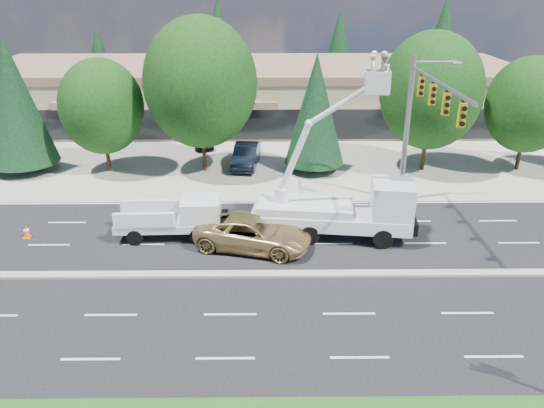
{
  "coord_description": "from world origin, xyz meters",
  "views": [
    {
      "loc": [
        1.58,
        -21.84,
        12.97
      ],
      "look_at": [
        1.82,
        3.0,
        2.4
      ],
      "focal_mm": 35.0,
      "sensor_mm": 36.0,
      "label": 1
    }
  ],
  "objects_px": {
    "minivan": "(253,233)",
    "bucket_truck": "(345,201)",
    "utility_pickup": "(177,221)",
    "signal_mast": "(419,114)"
  },
  "relations": [
    {
      "from": "bucket_truck",
      "to": "minivan",
      "type": "distance_m",
      "value": 5.17
    },
    {
      "from": "utility_pickup",
      "to": "bucket_truck",
      "type": "distance_m",
      "value": 9.11
    },
    {
      "from": "bucket_truck",
      "to": "minivan",
      "type": "height_order",
      "value": "bucket_truck"
    },
    {
      "from": "signal_mast",
      "to": "bucket_truck",
      "type": "height_order",
      "value": "bucket_truck"
    },
    {
      "from": "signal_mast",
      "to": "minivan",
      "type": "bearing_deg",
      "value": -155.2
    },
    {
      "from": "signal_mast",
      "to": "bucket_truck",
      "type": "bearing_deg",
      "value": -145.93
    },
    {
      "from": "utility_pickup",
      "to": "bucket_truck",
      "type": "xyz_separation_m",
      "value": [
        9.03,
        -0.11,
        1.17
      ]
    },
    {
      "from": "minivan",
      "to": "signal_mast",
      "type": "bearing_deg",
      "value": -49.92
    },
    {
      "from": "minivan",
      "to": "bucket_truck",
      "type": "bearing_deg",
      "value": -59.59
    },
    {
      "from": "utility_pickup",
      "to": "minivan",
      "type": "height_order",
      "value": "utility_pickup"
    }
  ]
}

